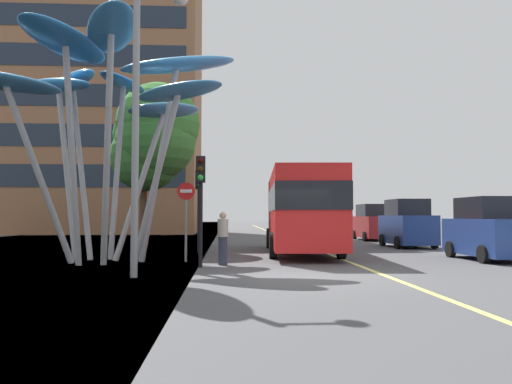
{
  "coord_description": "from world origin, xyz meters",
  "views": [
    {
      "loc": [
        -2.18,
        -13.06,
        1.56
      ],
      "look_at": [
        -1.08,
        6.94,
        2.5
      ],
      "focal_mm": 35.74,
      "sensor_mm": 36.0,
      "label": 1
    }
  ],
  "objects": [
    {
      "name": "traffic_light_kerb_near",
      "position": [
        -3.01,
        2.43,
        2.45
      ],
      "size": [
        0.28,
        0.42,
        3.37
      ],
      "color": "black",
      "rests_on": "ground"
    },
    {
      "name": "red_bus",
      "position": [
        0.88,
        8.24,
        1.93
      ],
      "size": [
        3.16,
        10.41,
        3.52
      ],
      "color": "red",
      "rests_on": "ground"
    },
    {
      "name": "leaf_sculpture",
      "position": [
        -6.37,
        4.3,
        5.94
      ],
      "size": [
        9.09,
        8.36,
        7.42
      ],
      "color": "#9EA0A5",
      "rests_on": "ground"
    },
    {
      "name": "car_side_street",
      "position": [
        7.1,
        19.17,
        1.08
      ],
      "size": [
        1.92,
        4.34,
        2.3
      ],
      "color": "maroon",
      "rests_on": "ground"
    },
    {
      "name": "tree_pavement_near",
      "position": [
        -5.67,
        10.98,
        5.27
      ],
      "size": [
        4.16,
        4.07,
        7.82
      ],
      "color": "brown",
      "rests_on": "ground"
    },
    {
      "name": "traffic_light_kerb_far",
      "position": [
        -3.4,
        8.3,
        2.52
      ],
      "size": [
        0.28,
        0.42,
        3.47
      ],
      "color": "black",
      "rests_on": "ground"
    },
    {
      "name": "car_parked_far",
      "position": [
        6.74,
        11.89,
        1.11
      ],
      "size": [
        1.97,
        3.88,
        2.39
      ],
      "color": "navy",
      "rests_on": "ground"
    },
    {
      "name": "street_lamp",
      "position": [
        -4.26,
        0.1,
        4.78
      ],
      "size": [
        1.43,
        0.44,
        7.52
      ],
      "color": "gray",
      "rests_on": "ground"
    },
    {
      "name": "pedestrian",
      "position": [
        -2.34,
        3.2,
        0.84
      ],
      "size": [
        0.34,
        0.34,
        1.68
      ],
      "color": "#2D3342",
      "rests_on": "ground"
    },
    {
      "name": "no_entry_sign",
      "position": [
        -3.6,
        4.36,
        1.79
      ],
      "size": [
        0.6,
        0.12,
        2.7
      ],
      "color": "gray",
      "rests_on": "ground"
    },
    {
      "name": "ground",
      "position": [
        -0.69,
        0.0,
        -0.05
      ],
      "size": [
        120.0,
        240.0,
        0.1
      ],
      "color": "#4C4C4F"
    },
    {
      "name": "car_parked_mid",
      "position": [
        7.09,
        4.52,
        1.04
      ],
      "size": [
        1.97,
        3.99,
        2.23
      ],
      "color": "navy",
      "rests_on": "ground"
    },
    {
      "name": "backdrop_building",
      "position": [
        -17.07,
        34.57,
        13.34
      ],
      "size": [
        24.2,
        11.01,
        26.67
      ],
      "color": "#8E6042",
      "rests_on": "ground"
    }
  ]
}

